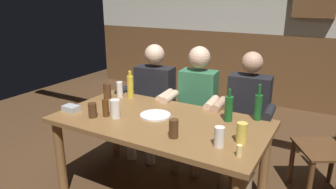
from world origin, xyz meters
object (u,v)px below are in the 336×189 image
(person_1, at_px, (196,102))
(pint_glass_0, at_px, (174,129))
(dining_table, at_px, (160,130))
(person_0, at_px, (152,95))
(condiment_caddy, at_px, (71,108))
(pint_glass_4, at_px, (93,110))
(plate_0, at_px, (155,115))
(bottle_1, at_px, (258,106))
(pint_glass_3, at_px, (219,137))
(pint_glass_2, at_px, (242,133))
(pint_glass_5, at_px, (107,91))
(person_2, at_px, (246,112))
(bottle_3, at_px, (106,107))
(chair_empty_near_left, at_px, (336,146))
(table_candle, at_px, (239,151))
(pint_glass_1, at_px, (120,89))
(bottle_2, at_px, (130,86))
(bottle_0, at_px, (229,108))
(pint_glass_6, at_px, (115,109))

(person_1, distance_m, pint_glass_0, 0.98)
(dining_table, bearing_deg, pint_glass_0, -42.77)
(person_0, height_order, condiment_caddy, person_0)
(person_0, distance_m, pint_glass_4, 0.93)
(plate_0, height_order, bottle_1, bottle_1)
(pint_glass_3, bearing_deg, condiment_caddy, -179.64)
(pint_glass_2, relative_size, pint_glass_5, 0.97)
(person_2, distance_m, bottle_3, 1.29)
(chair_empty_near_left, height_order, table_candle, chair_empty_near_left)
(bottle_1, bearing_deg, pint_glass_1, -176.54)
(chair_empty_near_left, xyz_separation_m, table_candle, (-0.54, -1.04, 0.29))
(bottle_2, distance_m, bottle_3, 0.54)
(person_2, height_order, pint_glass_3, person_2)
(bottle_2, distance_m, pint_glass_4, 0.59)
(bottle_0, bearing_deg, bottle_2, 174.37)
(table_candle, relative_size, plate_0, 0.31)
(dining_table, bearing_deg, pint_glass_3, -19.70)
(pint_glass_4, distance_m, pint_glass_5, 0.50)
(pint_glass_5, bearing_deg, bottle_1, 7.14)
(person_0, bearing_deg, pint_glass_5, 60.98)
(person_0, bearing_deg, dining_table, 122.09)
(person_1, bearing_deg, pint_glass_6, 61.93)
(dining_table, height_order, person_1, person_1)
(person_0, height_order, pint_glass_4, person_0)
(chair_empty_near_left, xyz_separation_m, pint_glass_4, (-1.81, -0.99, 0.31))
(person_0, height_order, pint_glass_3, person_0)
(dining_table, xyz_separation_m, condiment_caddy, (-0.78, -0.22, 0.12))
(table_candle, xyz_separation_m, pint_glass_2, (-0.05, 0.20, 0.03))
(bottle_0, relative_size, pint_glass_3, 1.91)
(condiment_caddy, height_order, plate_0, condiment_caddy)
(condiment_caddy, height_order, pint_glass_4, pint_glass_4)
(bottle_0, bearing_deg, plate_0, -160.29)
(person_1, bearing_deg, bottle_2, 25.37)
(dining_table, bearing_deg, bottle_1, 29.24)
(chair_empty_near_left, xyz_separation_m, bottle_2, (-1.85, -0.40, 0.37))
(bottle_2, xyz_separation_m, pint_glass_0, (0.82, -0.60, -0.05))
(condiment_caddy, relative_size, bottle_0, 0.52)
(pint_glass_0, xyz_separation_m, pint_glass_4, (-0.78, 0.01, -0.01))
(plate_0, bearing_deg, person_2, 46.63)
(chair_empty_near_left, bearing_deg, bottle_1, 91.11)
(pint_glass_1, xyz_separation_m, pint_glass_2, (1.36, -0.39, -0.00))
(person_1, relative_size, condiment_caddy, 8.77)
(pint_glass_0, relative_size, pint_glass_1, 0.89)
(condiment_caddy, height_order, pint_glass_5, pint_glass_5)
(pint_glass_2, bearing_deg, pint_glass_1, 163.97)
(bottle_3, distance_m, pint_glass_4, 0.11)
(table_candle, bearing_deg, pint_glass_5, 161.68)
(person_2, height_order, pint_glass_2, person_2)
(pint_glass_1, distance_m, pint_glass_3, 1.36)
(person_0, bearing_deg, bottle_0, 151.74)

